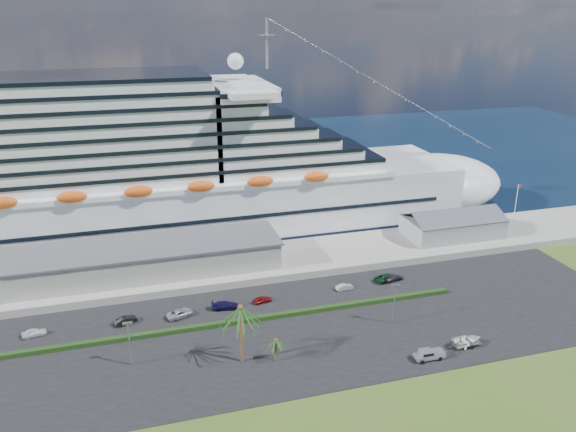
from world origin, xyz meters
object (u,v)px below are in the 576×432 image
object	(u,v)px
cruise_ship	(147,176)
boat_trailer	(467,340)
pickup_truck	(429,354)
parked_car_3	(225,305)

from	to	relation	value
cruise_ship	boat_trailer	size ratio (longest dim) A/B	29.33
cruise_ship	pickup_truck	world-z (taller)	cruise_ship
cruise_ship	parked_car_3	size ratio (longest dim) A/B	35.12
cruise_ship	boat_trailer	world-z (taller)	cruise_ship
parked_car_3	boat_trailer	xyz separation A→B (m)	(38.71, -24.83, 0.43)
parked_car_3	boat_trailer	world-z (taller)	boat_trailer
parked_car_3	pickup_truck	bearing A→B (deg)	-122.63
cruise_ship	parked_car_3	bearing A→B (deg)	-74.13
pickup_truck	boat_trailer	bearing A→B (deg)	10.73
boat_trailer	parked_car_3	bearing A→B (deg)	147.32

